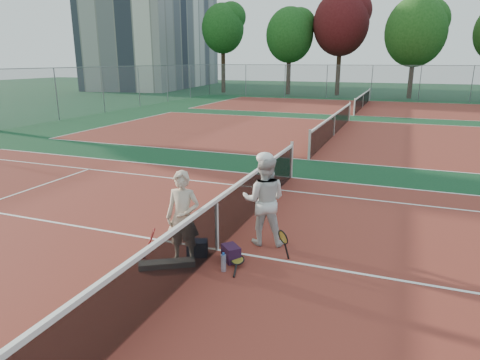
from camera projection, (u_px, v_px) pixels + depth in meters
name	position (u px, v px, depth m)	size (l,w,h in m)	color
ground	(217.00, 250.00, 8.01)	(130.00, 130.00, 0.00)	#0F371D
court_main	(217.00, 250.00, 8.01)	(23.77, 10.97, 0.01)	maroon
court_far_a	(334.00, 135.00, 20.14)	(23.77, 10.97, 0.01)	maroon
court_far_b	(362.00, 107.00, 32.27)	(23.77, 10.97, 0.01)	maroon
net_main	(217.00, 225.00, 7.87)	(0.10, 10.98, 1.02)	black
net_far_a	(334.00, 125.00, 20.00)	(0.10, 10.98, 1.02)	black
net_far_b	(363.00, 100.00, 32.13)	(0.10, 10.98, 1.02)	black
fence_back	(372.00, 82.00, 38.15)	(32.00, 0.06, 3.00)	slate
apartment_block	(157.00, 27.00, 55.18)	(10.00, 22.00, 15.00)	beige
player_a	(183.00, 218.00, 7.34)	(0.60, 0.39, 1.64)	#BEAB93
player_b	(264.00, 200.00, 8.09)	(0.84, 0.66, 1.73)	silver
racket_red	(153.00, 244.00, 7.59)	(0.24, 0.27, 0.57)	maroon
racket_black_held	(283.00, 246.00, 7.49)	(0.21, 0.27, 0.58)	black
racket_spare	(238.00, 261.00, 7.40)	(0.60, 0.27, 0.14)	black
sports_bag_navy	(197.00, 248.00, 7.75)	(0.36, 0.25, 0.29)	black
sports_bag_purple	(231.00, 253.00, 7.54)	(0.35, 0.24, 0.28)	#260F2A
net_cover_canvas	(167.00, 264.00, 7.35)	(0.96, 0.22, 0.10)	#625D58
water_bottle	(223.00, 263.00, 7.16)	(0.09, 0.09, 0.30)	silver
tree_back_0	(223.00, 29.00, 45.21)	(4.47, 4.47, 9.22)	#382314
tree_back_1	(290.00, 35.00, 43.05)	(4.74, 4.74, 8.58)	#382314
tree_back_maroon	(341.00, 24.00, 41.54)	(5.36, 5.36, 9.93)	#382314
tree_back_3	(416.00, 32.00, 38.15)	(5.36, 5.36, 8.96)	#382314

